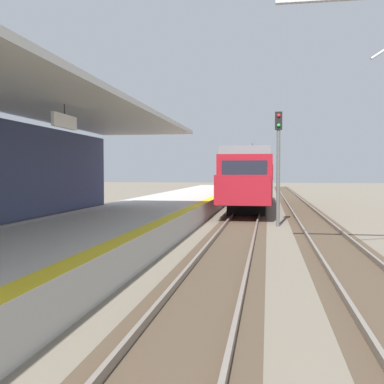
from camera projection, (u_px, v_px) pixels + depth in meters
name	position (u px, v px, depth m)	size (l,w,h in m)	color
station_platform	(116.00, 226.00, 17.25)	(5.00, 80.00, 0.91)	#B7B5AD
track_pair_nearest_platform	(240.00, 227.00, 20.50)	(2.34, 120.00, 0.16)	#4C3D2D
track_pair_middle	(319.00, 228.00, 19.95)	(2.34, 120.00, 0.16)	#4C3D2D
approaching_train	(250.00, 177.00, 32.35)	(2.93, 19.60, 4.76)	maroon
rail_signal_post	(278.00, 156.00, 20.92)	(0.32, 0.34, 5.20)	#4C4C4C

